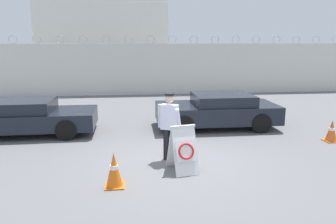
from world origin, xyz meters
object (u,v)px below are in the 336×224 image
at_px(parked_car_front_coupe, 27,117).
at_px(parked_car_rear_sedan, 218,110).
at_px(barricade_sign, 183,149).
at_px(security_guard, 169,123).
at_px(traffic_cone_near, 114,170).
at_px(traffic_cone_mid, 332,131).

bearing_deg(parked_car_front_coupe, parked_car_rear_sedan, 0.97).
bearing_deg(barricade_sign, parked_car_front_coupe, 129.71).
height_order(security_guard, traffic_cone_near, security_guard).
xyz_separation_m(security_guard, parked_car_front_coupe, (-4.45, 2.97, -0.39)).
xyz_separation_m(security_guard, traffic_cone_near, (-1.37, -1.47, -0.62)).
height_order(traffic_cone_near, parked_car_front_coupe, parked_car_front_coupe).
bearing_deg(security_guard, parked_car_rear_sedan, 80.22).
bearing_deg(parked_car_front_coupe, traffic_cone_near, -55.77).
bearing_deg(parked_car_rear_sedan, security_guard, 55.99).
bearing_deg(traffic_cone_near, parked_car_front_coupe, 124.78).
bearing_deg(traffic_cone_near, security_guard, 47.05).
relative_size(parked_car_front_coupe, parked_car_rear_sedan, 1.03).
distance_m(barricade_sign, parked_car_rear_sedan, 4.36).
bearing_deg(parked_car_front_coupe, security_guard, -34.25).
xyz_separation_m(barricade_sign, parked_car_rear_sedan, (1.89, 3.93, 0.07)).
bearing_deg(barricade_sign, parked_car_rear_sedan, 52.78).
relative_size(security_guard, traffic_cone_mid, 2.59).
distance_m(barricade_sign, traffic_cone_mid, 5.31).
bearing_deg(parked_car_front_coupe, traffic_cone_mid, -11.81).
xyz_separation_m(traffic_cone_near, traffic_cone_mid, (6.57, 2.51, -0.04)).
height_order(security_guard, parked_car_front_coupe, security_guard).
relative_size(barricade_sign, parked_car_front_coupe, 0.26).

